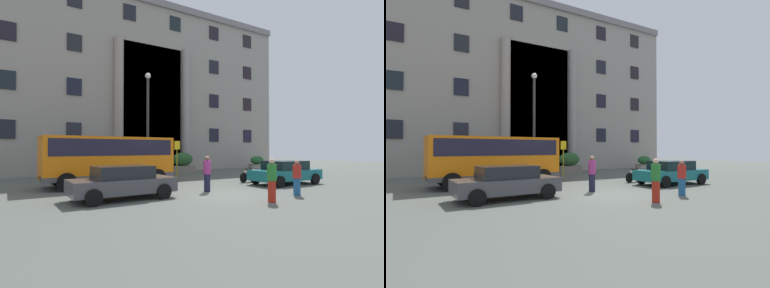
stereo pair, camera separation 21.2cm
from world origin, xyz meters
TOP-DOWN VIEW (x-y plane):
  - ground_plane at (0.00, 0.00)m, footprint 80.00×64.00m
  - office_building_facade at (0.01, 17.47)m, footprint 32.73×9.64m
  - orange_minibus at (-3.63, 5.50)m, footprint 6.95×2.99m
  - bus_stop_sign at (1.74, 7.63)m, footprint 0.44×0.08m
  - hedge_planter_far_west at (-4.70, 10.74)m, footprint 2.01×0.83m
  - hedge_planter_entrance_right at (3.72, 10.40)m, footprint 2.02×1.00m
  - hedge_planter_west at (-1.26, 10.52)m, footprint 1.95×0.84m
  - hedge_planter_east at (11.78, 10.13)m, footprint 1.63×0.86m
  - parked_estate_mid at (-4.30, 0.84)m, footprint 4.21×2.18m
  - parked_coupe_end at (5.27, 0.93)m, footprint 4.19×2.06m
  - motorcycle_far_end at (4.38, 2.94)m, footprint 1.97×0.71m
  - scooter_by_planter at (7.17, 3.35)m, footprint 1.97×0.55m
  - pedestrian_woman_with_bag at (0.41, -2.71)m, footprint 0.36×0.36m
  - pedestrian_man_crossing at (2.56, -2.11)m, footprint 0.36×0.36m
  - pedestrian_man_red_shirt at (-0.24, 0.77)m, footprint 0.36×0.36m
  - lamppost_plaza_centre at (-0.09, 8.61)m, footprint 0.40×0.40m

SIDE VIEW (x-z plane):
  - ground_plane at x=0.00m, z-range -0.12..0.00m
  - scooter_by_planter at x=7.17m, z-range 0.01..0.90m
  - motorcycle_far_end at x=4.38m, z-range 0.01..0.90m
  - hedge_planter_far_west at x=-4.70m, z-range -0.02..1.27m
  - hedge_planter_east at x=11.78m, z-range -0.02..1.32m
  - hedge_planter_west at x=-1.26m, z-range -0.02..1.34m
  - parked_estate_mid at x=-4.30m, z-range 0.02..1.37m
  - parked_coupe_end at x=5.27m, z-range 0.02..1.38m
  - pedestrian_man_crossing at x=2.56m, z-range 0.00..1.54m
  - hedge_planter_entrance_right at x=3.72m, z-range -0.03..1.69m
  - pedestrian_woman_with_bag at x=0.41m, z-range 0.00..1.67m
  - pedestrian_man_red_shirt at x=-0.24m, z-range 0.01..1.71m
  - bus_stop_sign at x=1.74m, z-range 0.31..2.90m
  - orange_minibus at x=-3.63m, z-range 0.27..2.95m
  - lamppost_plaza_centre at x=-0.09m, z-range 0.62..8.09m
  - office_building_facade at x=0.01m, z-range 0.00..15.49m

